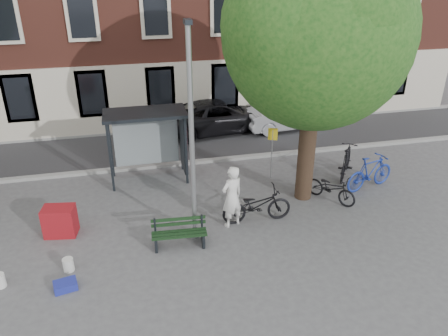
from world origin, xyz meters
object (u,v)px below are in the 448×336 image
Objects in this scene: bike_d at (346,162)px; car_silver at (287,115)px; bus_shelter at (157,129)px; bike_b at (370,172)px; bike_c at (331,188)px; car_dark at (219,116)px; painter at (232,197)px; red_stand at (60,221)px; notice_sign at (272,142)px; bike_a at (257,205)px; lamppost at (192,150)px; bench at (179,234)px.

bike_d is 0.49× the size of car_silver.
bus_shelter is 1.37× the size of bike_b.
bike_d is at bearing 14.48° from bike_c.
bike_d is at bearing 3.70° from bike_b.
car_dark is (3.20, 4.29, -1.19)m from bus_shelter.
bus_shelter is 1.44× the size of painter.
painter is 0.95× the size of bike_b.
bike_b reaches higher than red_stand.
bike_d is 1.03× the size of notice_sign.
bike_b is (4.50, 1.15, 0.06)m from bike_a.
lamppost is 7.02m from bike_b.
car_dark is (-3.54, 5.80, 0.12)m from bike_d.
bike_a is 2.39× the size of red_stand.
bus_shelter is 1.32× the size of bike_a.
car_silver reaches higher than bike_d.
lamppost is at bearing -114.32° from notice_sign.
painter is 2.20× the size of red_stand.
red_stand reaches higher than bench.
lamppost is 4.59m from red_stand.
bench is 0.88× the size of bike_c.
bus_shelter reaches higher than bike_b.
bench is 5.47m from bike_c.
painter is 3.70m from bike_c.
car_dark is at bearing 71.92° from bike_c.
bench is 5.30m from notice_sign.
bike_c is at bearing -170.43° from car_dark.
car_dark is (0.59, 8.00, 0.16)m from bike_a.
car_dark reaches higher than bike_a.
red_stand is (-3.21, -3.09, -1.47)m from bus_shelter.
car_dark is 2.67× the size of notice_sign.
bench is at bearing 59.98° from bike_d.
red_stand is 0.46× the size of notice_sign.
car_dark is (-3.91, 6.85, 0.10)m from bike_b.
notice_sign is (3.88, 3.44, 1.07)m from bench.
lamppost is 3.09× the size of painter.
bike_b is 2.31× the size of red_stand.
bench is at bearing 107.37° from bike_a.
painter is at bearing 25.92° from bench.
car_dark is (-2.21, 7.35, 0.26)m from bike_c.
car_dark is 9.78m from red_stand.
bike_b is (7.00, 1.88, 0.26)m from bench.
bike_d is at bearing 9.02° from red_stand.
bike_c is 2.04m from bike_d.
painter reaches higher than notice_sign.
lamppost is 2.19m from painter.
notice_sign is (0.80, -5.28, 0.70)m from car_dark.
bus_shelter reaches higher than bike_d.
bench is 9.26m from car_dark.
bus_shelter is at bearing 136.16° from car_dark.
bike_a is 5.86m from red_stand.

